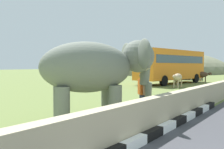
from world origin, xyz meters
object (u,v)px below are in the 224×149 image
object	(u,v)px
bus_red	(182,65)
bus_orange	(171,64)
elephant	(97,68)
cow_far	(202,75)
person_handler	(142,92)
cow_mid	(197,74)
cow_near	(178,78)

from	to	relation	value
bus_red	bus_orange	bearing A→B (deg)	-164.63
elephant	cow_far	bearing A→B (deg)	7.60
person_handler	cow_mid	world-z (taller)	person_handler
cow_near	bus_orange	bearing A→B (deg)	29.54
person_handler	bus_red	bearing A→B (deg)	17.78
elephant	bus_orange	distance (m)	18.09
cow_far	cow_mid	bearing A→B (deg)	30.65
bus_orange	cow_mid	xyz separation A→B (m)	(6.07, -0.71, -1.21)
elephant	bus_orange	world-z (taller)	bus_orange
bus_red	cow_mid	bearing A→B (deg)	-143.99
bus_orange	cow_mid	world-z (taller)	bus_orange
elephant	bus_orange	bearing A→B (deg)	15.39
bus_orange	cow_near	bearing A→B (deg)	-150.46
cow_near	bus_red	bearing A→B (deg)	19.38
person_handler	cow_far	world-z (taller)	person_handler
bus_orange	cow_near	xyz separation A→B (m)	(-4.05, -2.29, -1.21)
cow_near	cow_mid	world-z (taller)	same
bus_red	elephant	bearing A→B (deg)	-164.62
person_handler	bus_orange	xyz separation A→B (m)	(15.79, 5.58, 1.16)
elephant	cow_mid	distance (m)	23.88
bus_red	cow_mid	size ratio (longest dim) A/B	5.04
bus_orange	elephant	bearing A→B (deg)	-164.61
person_handler	cow_far	distance (m)	20.12
bus_orange	cow_far	xyz separation A→B (m)	(4.00, -1.94, -1.21)
bus_orange	cow_far	bearing A→B (deg)	-25.89
bus_orange	cow_mid	distance (m)	6.23
bus_red	cow_far	distance (m)	9.00
elephant	cow_far	distance (m)	21.65
elephant	bus_orange	size ratio (longest dim) A/B	0.40
person_handler	bus_red	world-z (taller)	bus_red
cow_near	cow_mid	bearing A→B (deg)	8.89
elephant	cow_near	world-z (taller)	elephant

